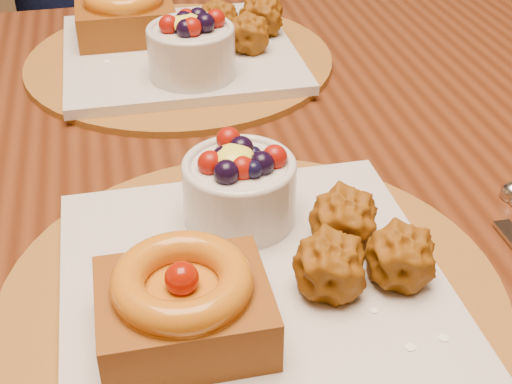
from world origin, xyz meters
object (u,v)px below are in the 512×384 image
Objects in this scene: place_setting_far at (176,43)px; chair_far at (115,75)px; place_setting_near at (248,268)px; dining_table at (210,213)px.

place_setting_far is 0.43× the size of chair_far.
chair_far is at bearing 98.00° from place_setting_far.
place_setting_near is at bearing -89.91° from place_setting_far.
place_setting_far is 0.63m from chair_far.
place_setting_near is at bearing -90.80° from dining_table.
place_setting_near is 0.43× the size of chair_far.
place_setting_near is 1.03m from chair_far.
chair_far is at bearing 94.57° from place_setting_near.
place_setting_near reaches higher than dining_table.
chair_far is (-0.08, 0.77, -0.18)m from dining_table.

